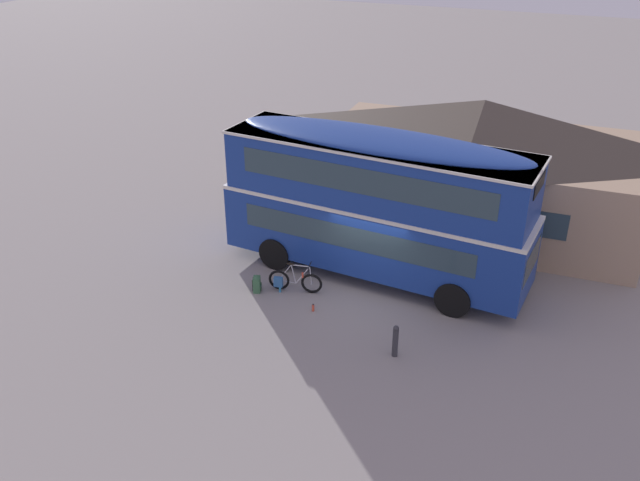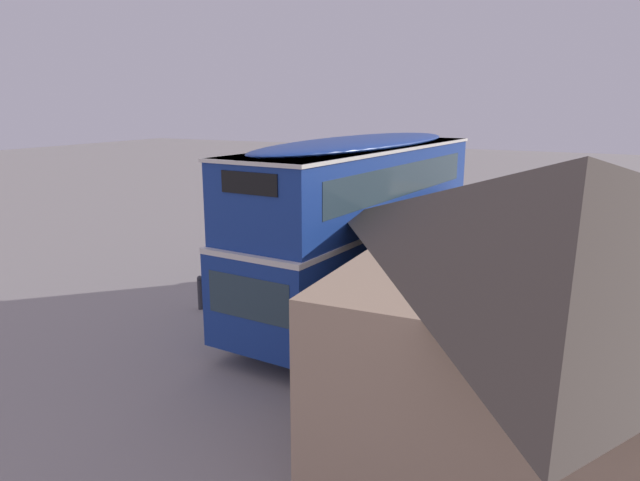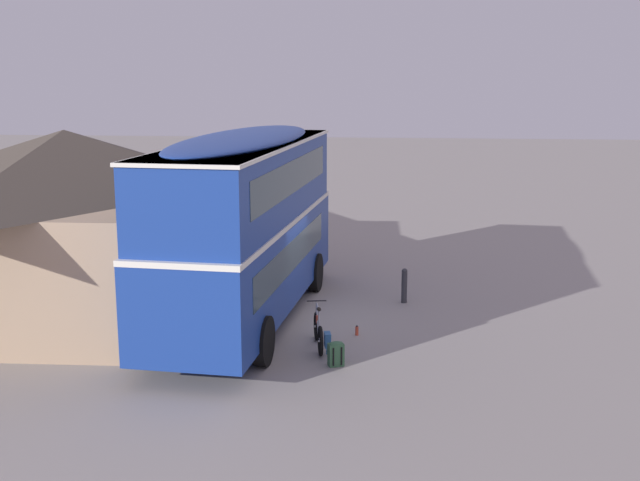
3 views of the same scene
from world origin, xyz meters
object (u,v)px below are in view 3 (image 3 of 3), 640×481
at_px(touring_bicycle, 320,333).
at_px(backpack_on_ground, 336,353).
at_px(water_bottle_blue_sports, 328,349).
at_px(double_decker_bus, 246,218).
at_px(water_bottle_red_squeeze, 357,331).
at_px(kerb_bollard, 404,285).

xyz_separation_m(touring_bicycle, backpack_on_ground, (-1.05, -0.46, -0.09)).
distance_m(touring_bicycle, water_bottle_blue_sports, 0.49).
height_order(double_decker_bus, water_bottle_blue_sports, double_decker_bus).
xyz_separation_m(backpack_on_ground, water_bottle_red_squeeze, (2.08, -0.34, -0.17)).
height_order(water_bottle_blue_sports, kerb_bollard, kerb_bollard).
distance_m(touring_bicycle, backpack_on_ground, 1.15).
distance_m(touring_bicycle, kerb_bollard, 4.40).
height_order(double_decker_bus, touring_bicycle, double_decker_bus).
height_order(touring_bicycle, water_bottle_red_squeeze, touring_bicycle).
distance_m(backpack_on_ground, water_bottle_red_squeeze, 2.12).
xyz_separation_m(touring_bicycle, kerb_bollard, (3.95, -1.94, 0.13)).
height_order(touring_bicycle, backpack_on_ground, touring_bicycle).
bearing_deg(kerb_bollard, double_decker_bus, 116.49).
relative_size(double_decker_bus, water_bottle_red_squeeze, 41.82).
height_order(touring_bicycle, water_bottle_blue_sports, touring_bicycle).
height_order(double_decker_bus, water_bottle_red_squeeze, double_decker_bus).
bearing_deg(water_bottle_red_squeeze, kerb_bollard, -21.31).
relative_size(double_decker_bus, touring_bicycle, 5.84).
distance_m(backpack_on_ground, kerb_bollard, 5.22).
xyz_separation_m(water_bottle_red_squeeze, water_bottle_blue_sports, (-1.39, 0.58, 0.01)).
height_order(water_bottle_red_squeeze, water_bottle_blue_sports, water_bottle_blue_sports).
xyz_separation_m(double_decker_bus, water_bottle_red_squeeze, (-0.93, -2.85, -2.53)).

